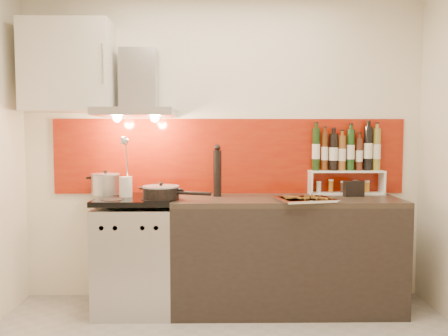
{
  "coord_description": "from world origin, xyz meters",
  "views": [
    {
      "loc": [
        -0.04,
        -2.36,
        1.38
      ],
      "look_at": [
        0.0,
        0.95,
        1.15
      ],
      "focal_mm": 35.0,
      "sensor_mm": 36.0,
      "label": 1
    }
  ],
  "objects_px": {
    "counter": "(286,253)",
    "range_stove": "(137,255)",
    "stock_pot": "(106,184)",
    "baking_tray": "(305,199)",
    "saute_pan": "(162,192)",
    "pepper_mill": "(217,171)"
  },
  "relations": [
    {
      "from": "stock_pot",
      "to": "saute_pan",
      "type": "relative_size",
      "value": 0.44
    },
    {
      "from": "saute_pan",
      "to": "baking_tray",
      "type": "bearing_deg",
      "value": -4.08
    },
    {
      "from": "baking_tray",
      "to": "saute_pan",
      "type": "bearing_deg",
      "value": 175.92
    },
    {
      "from": "range_stove",
      "to": "baking_tray",
      "type": "relative_size",
      "value": 1.93
    },
    {
      "from": "saute_pan",
      "to": "stock_pot",
      "type": "bearing_deg",
      "value": 151.8
    },
    {
      "from": "range_stove",
      "to": "saute_pan",
      "type": "relative_size",
      "value": 1.71
    },
    {
      "from": "saute_pan",
      "to": "pepper_mill",
      "type": "bearing_deg",
      "value": 25.72
    },
    {
      "from": "range_stove",
      "to": "stock_pot",
      "type": "bearing_deg",
      "value": 149.55
    },
    {
      "from": "saute_pan",
      "to": "pepper_mill",
      "type": "xyz_separation_m",
      "value": [
        0.43,
        0.21,
        0.15
      ]
    },
    {
      "from": "counter",
      "to": "range_stove",
      "type": "bearing_deg",
      "value": -179.77
    },
    {
      "from": "counter",
      "to": "saute_pan",
      "type": "distance_m",
      "value": 1.11
    },
    {
      "from": "saute_pan",
      "to": "counter",
      "type": "bearing_deg",
      "value": 6.34
    },
    {
      "from": "saute_pan",
      "to": "pepper_mill",
      "type": "height_order",
      "value": "pepper_mill"
    },
    {
      "from": "stock_pot",
      "to": "pepper_mill",
      "type": "xyz_separation_m",
      "value": [
        0.93,
        -0.06,
        0.11
      ]
    },
    {
      "from": "pepper_mill",
      "to": "baking_tray",
      "type": "distance_m",
      "value": 0.75
    },
    {
      "from": "counter",
      "to": "baking_tray",
      "type": "xyz_separation_m",
      "value": [
        0.12,
        -0.19,
        0.47
      ]
    },
    {
      "from": "stock_pot",
      "to": "counter",
      "type": "bearing_deg",
      "value": -6.16
    },
    {
      "from": "counter",
      "to": "saute_pan",
      "type": "relative_size",
      "value": 3.38
    },
    {
      "from": "counter",
      "to": "saute_pan",
      "type": "xyz_separation_m",
      "value": [
        -0.98,
        -0.11,
        0.51
      ]
    },
    {
      "from": "counter",
      "to": "stock_pot",
      "type": "relative_size",
      "value": 7.6
    },
    {
      "from": "range_stove",
      "to": "counter",
      "type": "xyz_separation_m",
      "value": [
        1.2,
        0.0,
        0.01
      ]
    },
    {
      "from": "range_stove",
      "to": "pepper_mill",
      "type": "bearing_deg",
      "value": 8.94
    }
  ]
}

